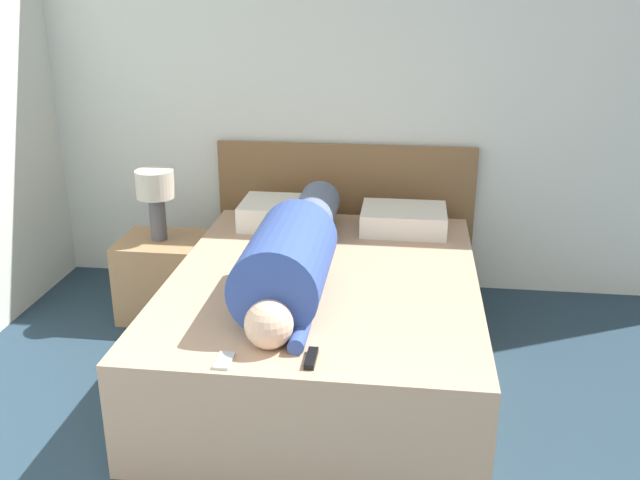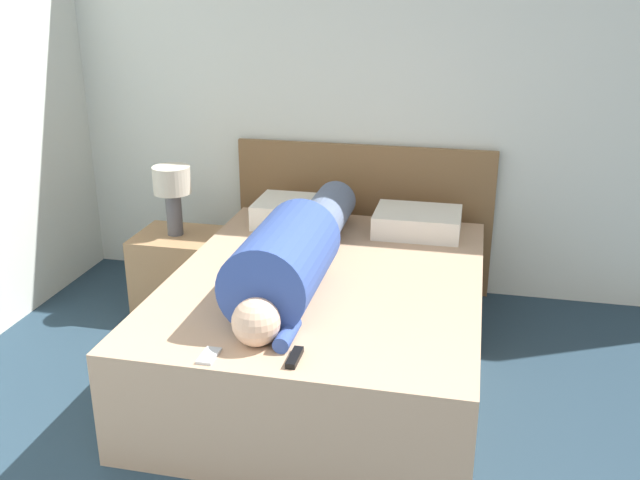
{
  "view_description": "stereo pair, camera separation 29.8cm",
  "coord_description": "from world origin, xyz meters",
  "px_view_note": "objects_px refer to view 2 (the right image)",
  "views": [
    {
      "loc": [
        0.32,
        -0.55,
        1.98
      ],
      "look_at": [
        -0.09,
        2.62,
        0.79
      ],
      "focal_mm": 40.0,
      "sensor_mm": 36.0,
      "label": 1
    },
    {
      "loc": [
        0.61,
        -0.5,
        1.98
      ],
      "look_at": [
        -0.09,
        2.62,
        0.79
      ],
      "focal_mm": 40.0,
      "sensor_mm": 36.0,
      "label": 2
    }
  ],
  "objects_px": {
    "nightstand": "(179,271)",
    "tv_remote": "(295,357)",
    "pillow_second": "(417,222)",
    "person_lying": "(295,251)",
    "pillow_near_headboard": "(300,213)",
    "cell_phone": "(209,356)",
    "bed": "(326,323)",
    "table_lamp": "(172,188)"
  },
  "relations": [
    {
      "from": "bed",
      "to": "table_lamp",
      "type": "bearing_deg",
      "value": 153.01
    },
    {
      "from": "table_lamp",
      "to": "cell_phone",
      "type": "bearing_deg",
      "value": -61.92
    },
    {
      "from": "nightstand",
      "to": "person_lying",
      "type": "xyz_separation_m",
      "value": [
        0.93,
        -0.66,
        0.46
      ]
    },
    {
      "from": "bed",
      "to": "pillow_near_headboard",
      "type": "xyz_separation_m",
      "value": [
        -0.33,
        0.75,
        0.35
      ]
    },
    {
      "from": "table_lamp",
      "to": "pillow_near_headboard",
      "type": "xyz_separation_m",
      "value": [
        0.73,
        0.21,
        -0.17
      ]
    },
    {
      "from": "cell_phone",
      "to": "person_lying",
      "type": "bearing_deg",
      "value": 78.89
    },
    {
      "from": "bed",
      "to": "cell_phone",
      "type": "relative_size",
      "value": 15.44
    },
    {
      "from": "nightstand",
      "to": "tv_remote",
      "type": "height_order",
      "value": "tv_remote"
    },
    {
      "from": "table_lamp",
      "to": "pillow_near_headboard",
      "type": "relative_size",
      "value": 0.81
    },
    {
      "from": "table_lamp",
      "to": "pillow_near_headboard",
      "type": "bearing_deg",
      "value": 16.26
    },
    {
      "from": "bed",
      "to": "tv_remote",
      "type": "bearing_deg",
      "value": -86.33
    },
    {
      "from": "pillow_second",
      "to": "table_lamp",
      "type": "bearing_deg",
      "value": -171.63
    },
    {
      "from": "person_lying",
      "to": "bed",
      "type": "bearing_deg",
      "value": 41.89
    },
    {
      "from": "person_lying",
      "to": "pillow_second",
      "type": "height_order",
      "value": "person_lying"
    },
    {
      "from": "nightstand",
      "to": "pillow_second",
      "type": "distance_m",
      "value": 1.51
    },
    {
      "from": "table_lamp",
      "to": "pillow_near_headboard",
      "type": "distance_m",
      "value": 0.78
    },
    {
      "from": "nightstand",
      "to": "pillow_second",
      "type": "relative_size",
      "value": 0.98
    },
    {
      "from": "cell_phone",
      "to": "table_lamp",
      "type": "bearing_deg",
      "value": 118.08
    },
    {
      "from": "pillow_near_headboard",
      "to": "tv_remote",
      "type": "bearing_deg",
      "value": -76.6
    },
    {
      "from": "person_lying",
      "to": "tv_remote",
      "type": "bearing_deg",
      "value": -75.88
    },
    {
      "from": "bed",
      "to": "person_lying",
      "type": "relative_size",
      "value": 1.13
    },
    {
      "from": "table_lamp",
      "to": "pillow_second",
      "type": "bearing_deg",
      "value": 8.37
    },
    {
      "from": "table_lamp",
      "to": "cell_phone",
      "type": "xyz_separation_m",
      "value": [
        0.77,
        -1.45,
        -0.24
      ]
    },
    {
      "from": "pillow_second",
      "to": "tv_remote",
      "type": "distance_m",
      "value": 1.65
    },
    {
      "from": "nightstand",
      "to": "table_lamp",
      "type": "height_order",
      "value": "table_lamp"
    },
    {
      "from": "table_lamp",
      "to": "tv_remote",
      "type": "relative_size",
      "value": 2.84
    },
    {
      "from": "nightstand",
      "to": "table_lamp",
      "type": "bearing_deg",
      "value": 0.0
    },
    {
      "from": "pillow_near_headboard",
      "to": "pillow_second",
      "type": "height_order",
      "value": "pillow_near_headboard"
    },
    {
      "from": "tv_remote",
      "to": "cell_phone",
      "type": "relative_size",
      "value": 1.15
    },
    {
      "from": "bed",
      "to": "cell_phone",
      "type": "height_order",
      "value": "cell_phone"
    },
    {
      "from": "table_lamp",
      "to": "cell_phone",
      "type": "relative_size",
      "value": 3.28
    },
    {
      "from": "tv_remote",
      "to": "nightstand",
      "type": "bearing_deg",
      "value": 128.58
    },
    {
      "from": "pillow_near_headboard",
      "to": "cell_phone",
      "type": "bearing_deg",
      "value": -88.55
    },
    {
      "from": "tv_remote",
      "to": "pillow_second",
      "type": "bearing_deg",
      "value": 78.26
    },
    {
      "from": "person_lying",
      "to": "cell_phone",
      "type": "height_order",
      "value": "person_lying"
    },
    {
      "from": "table_lamp",
      "to": "person_lying",
      "type": "xyz_separation_m",
      "value": [
        0.93,
        -0.66,
        -0.08
      ]
    },
    {
      "from": "cell_phone",
      "to": "pillow_second",
      "type": "bearing_deg",
      "value": 67.86
    },
    {
      "from": "cell_phone",
      "to": "bed",
      "type": "bearing_deg",
      "value": 72.5
    },
    {
      "from": "pillow_second",
      "to": "tv_remote",
      "type": "xyz_separation_m",
      "value": [
        -0.34,
        -1.61,
        -0.06
      ]
    },
    {
      "from": "nightstand",
      "to": "pillow_near_headboard",
      "type": "height_order",
      "value": "pillow_near_headboard"
    },
    {
      "from": "bed",
      "to": "cell_phone",
      "type": "xyz_separation_m",
      "value": [
        -0.29,
        -0.91,
        0.28
      ]
    },
    {
      "from": "bed",
      "to": "table_lamp",
      "type": "distance_m",
      "value": 1.3
    }
  ]
}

